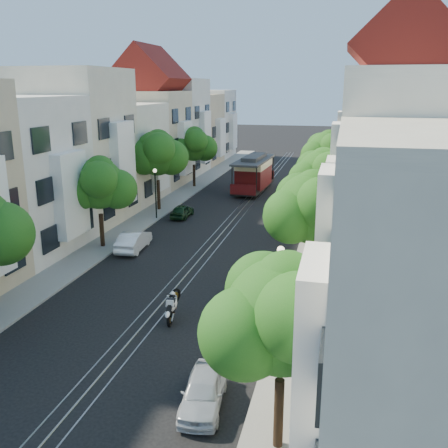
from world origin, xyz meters
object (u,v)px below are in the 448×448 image
Objects in this scene: parked_car_w_far at (182,211)px; lamp_east at (280,278)px; tree_w_c at (158,154)px; tree_w_d at (194,145)px; parked_car_e_mid at (249,295)px; parked_car_e_near at (203,391)px; tree_e_b at (312,210)px; parked_car_w_mid at (134,241)px; lamp_west at (155,186)px; tree_w_b at (99,185)px; tree_e_c at (322,176)px; tree_e_a at (284,319)px; cable_car at (254,172)px; parked_car_e_far at (302,212)px; tree_e_d at (328,153)px; sportbike_rider at (172,305)px.

lamp_east is at bearing 119.96° from parked_car_w_far.
tree_w_c reaches higher than parked_car_w_far.
parked_car_e_mid is (11.54, -28.93, -4.03)m from tree_w_d.
parked_car_e_near is at bearing -93.67° from parked_car_e_mid.
tree_e_b is 5.41m from parked_car_e_mid.
lamp_west is at bearing -83.99° from parked_car_w_mid.
tree_w_c reaches higher than lamp_west.
tree_w_c is (-14.40, 16.00, 0.34)m from tree_e_b.
lamp_west is 1.05× the size of parked_car_w_mid.
tree_e_b is 13.78m from parked_car_w_mid.
tree_w_b is 1.80× the size of parked_car_e_near.
tree_e_c and tree_w_d have the same top height.
tree_e_b is at bearing 90.00° from tree_e_a.
tree_w_c is 12.79m from cable_car.
tree_w_d is 34.73m from lamp_east.
lamp_east is 1.21× the size of parked_car_e_mid.
tree_w_c is 3.81m from lamp_west.
tree_e_a is at bearing -69.73° from tree_w_d.
tree_w_b is 1.42× the size of parked_car_e_far.
tree_w_c reaches higher than parked_car_e_near.
parked_car_w_mid reaches higher than parked_car_e_near.
tree_w_b is (-14.40, 17.00, 0.00)m from tree_e_a.
tree_e_c reaches higher than lamp_east.
tree_e_d reaches higher than parked_car_e_near.
parked_car_e_far is (11.90, 2.94, -2.23)m from lamp_west.
tree_w_c is 21.79m from parked_car_e_mid.
tree_w_c reaches higher than tree_e_b.
tree_e_a reaches higher than parked_car_e_mid.
tree_e_d is 32.88m from parked_car_e_near.
cable_car reaches higher than parked_car_w_far.
lamp_east is 4.25m from parked_car_e_mid.
tree_w_c reaches higher than parked_car_e_far.
tree_w_d is (-14.40, 16.00, 0.00)m from tree_e_c.
tree_e_b reaches higher than parked_car_w_mid.
parked_car_e_far is (4.45, 20.38, -0.17)m from sportbike_rider.
tree_e_c is (-0.00, 11.00, -0.13)m from tree_e_b.
tree_e_b is 21.53m from tree_w_c.
tree_w_c reaches higher than tree_e_a.
tree_e_d is at bearing 78.86° from parked_car_e_near.
tree_e_b is 1.68× the size of parked_car_w_mid.
tree_w_b is (-14.40, -17.00, -0.47)m from tree_e_d.
parked_car_e_far is at bearing -105.38° from tree_e_d.
parked_car_w_far is (-8.80, 24.62, -0.04)m from parked_car_e_near.
parked_car_w_mid is at bearing 125.50° from tree_e_a.
parked_car_w_mid is (-10.49, -10.92, 0.04)m from parked_car_e_far.
tree_e_d is 2.09× the size of parked_car_w_far.
tree_w_c reaches higher than tree_e_d.
tree_e_a is 10.39m from sportbike_rider.
tree_e_c is 3.21× the size of sportbike_rider.
tree_w_b reaches higher than lamp_west.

